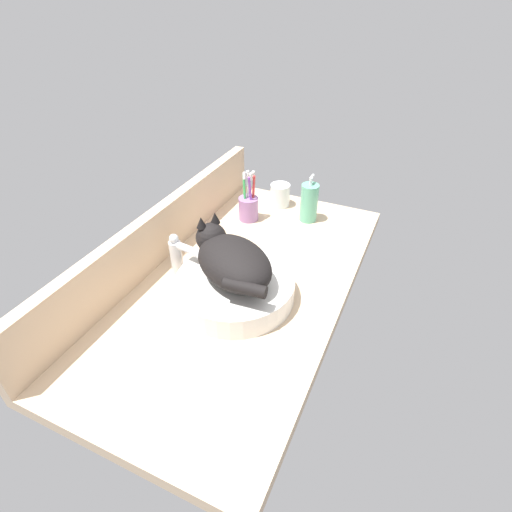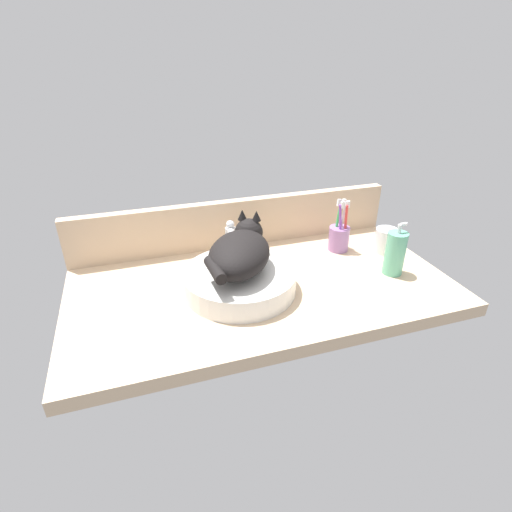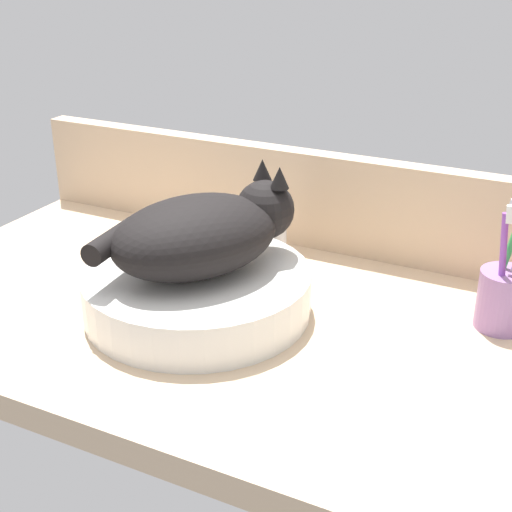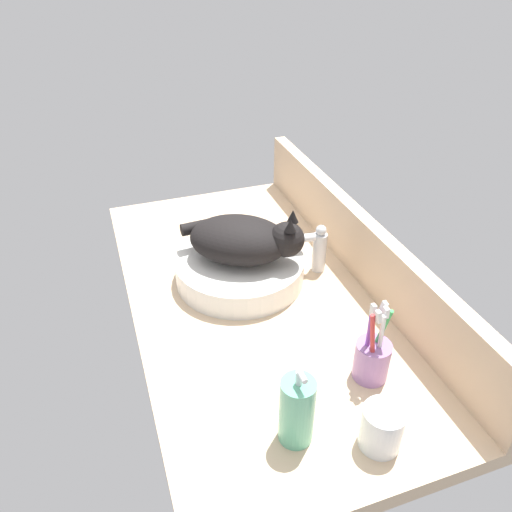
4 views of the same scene
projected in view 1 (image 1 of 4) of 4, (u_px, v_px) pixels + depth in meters
ground_plane at (242, 285)px, 120.29cm from camera, size 115.01×60.70×4.00cm
backsplash_panel at (158, 235)px, 123.71cm from camera, size 115.01×3.60×16.95cm
sink_basin at (235, 288)px, 111.20cm from camera, size 33.13×33.13×6.53cm
cat at (231, 259)px, 106.77cm from camera, size 27.25×30.16×14.00cm
faucet at (179, 254)px, 117.51cm from camera, size 4.24×11.86×13.60cm
soap_dispenser at (309, 203)px, 143.45cm from camera, size 6.27×6.27×17.29cm
toothbrush_cup at (249, 207)px, 145.14cm from camera, size 7.18×7.18×18.72cm
water_glass at (280, 196)px, 154.59cm from camera, size 7.55×7.55×8.63cm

